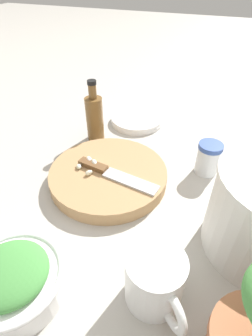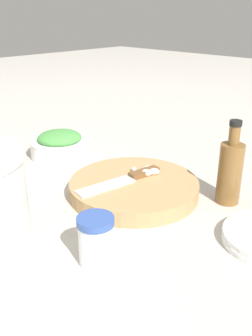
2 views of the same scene
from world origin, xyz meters
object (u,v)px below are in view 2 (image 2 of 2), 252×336
(chef_knife, at_px, (125,179))
(oil_bottle, at_px, (230,171))
(herb_bowl, at_px, (60,144))
(spice_jar, at_px, (96,240))
(cutting_board, at_px, (134,188))
(coffee_mug, at_px, (2,168))
(garlic_cloves, at_px, (149,171))

(chef_knife, bearing_deg, oil_bottle, -134.47)
(herb_bowl, xyz_separation_m, spice_jar, (-0.43, 0.24, 0.01))
(cutting_board, bearing_deg, coffee_mug, 38.50)
(garlic_cloves, bearing_deg, spice_jar, 115.03)
(herb_bowl, bearing_deg, spice_jar, 150.37)
(chef_knife, xyz_separation_m, spice_jar, (-0.14, 0.20, 0.00))
(spice_jar, distance_m, oil_bottle, 0.34)
(cutting_board, xyz_separation_m, coffee_mug, (0.23, 0.19, 0.03))
(herb_bowl, bearing_deg, garlic_cloves, -175.19)
(herb_bowl, bearing_deg, coffee_mug, 108.92)
(coffee_mug, bearing_deg, oil_bottle, -142.83)
(garlic_cloves, bearing_deg, chef_knife, 82.05)
(spice_jar, bearing_deg, chef_knife, -56.25)
(chef_knife, xyz_separation_m, oil_bottle, (-0.18, -0.13, 0.03))
(spice_jar, height_order, oil_bottle, oil_bottle)
(chef_knife, distance_m, garlic_cloves, 0.07)
(coffee_mug, bearing_deg, chef_knife, -142.37)
(herb_bowl, height_order, oil_bottle, oil_bottle)
(garlic_cloves, relative_size, spice_jar, 0.80)
(chef_knife, distance_m, oil_bottle, 0.22)
(cutting_board, distance_m, chef_knife, 0.03)
(garlic_cloves, bearing_deg, oil_bottle, -159.09)
(cutting_board, distance_m, oil_bottle, 0.21)
(herb_bowl, bearing_deg, cutting_board, 175.06)
(herb_bowl, height_order, coffee_mug, coffee_mug)
(oil_bottle, bearing_deg, herb_bowl, 10.76)
(chef_knife, distance_m, coffee_mug, 0.28)
(cutting_board, distance_m, garlic_cloves, 0.06)
(chef_knife, relative_size, spice_jar, 2.50)
(chef_knife, relative_size, garlic_cloves, 3.14)
(garlic_cloves, relative_size, oil_bottle, 0.37)
(garlic_cloves, distance_m, herb_bowl, 0.31)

